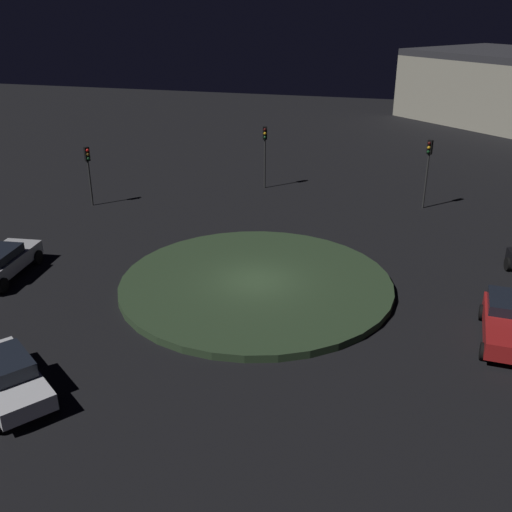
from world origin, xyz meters
The scene contains 8 objects.
ground_plane centered at (0.00, 0.00, 0.00)m, with size 119.29×119.29×0.00m, color black.
roundabout_island centered at (0.00, 0.00, 0.17)m, with size 12.85×12.85×0.34m, color #2D4228.
car_white centered at (6.00, 10.26, 0.78)m, with size 4.68×4.11×1.49m.
car_silver centered at (12.32, 2.15, 0.81)m, with size 2.53×4.76×1.50m.
car_red centered at (-10.86, 1.92, 0.76)m, with size 2.21×4.53×1.44m.
traffic_light_southwest centered at (-7.52, -13.94, 3.16)m, with size 0.37×0.40×4.46m.
traffic_light_south centered at (3.56, -15.57, 3.13)m, with size 0.34×0.38×4.41m.
traffic_light_southeast centered at (13.56, -8.80, 2.78)m, with size 0.40×0.37×3.89m.
Camera 1 is at (-6.53, 24.18, 12.55)m, focal length 41.39 mm.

